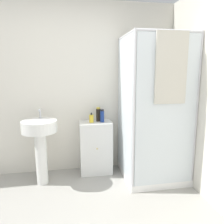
{
  "coord_description": "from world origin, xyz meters",
  "views": [
    {
      "loc": [
        0.13,
        -1.59,
        1.54
      ],
      "look_at": [
        0.64,
        1.16,
        0.99
      ],
      "focal_mm": 35.0,
      "sensor_mm": 36.0,
      "label": 1
    }
  ],
  "objects_px": {
    "sink": "(40,138)",
    "shampoo_bottle_blue": "(102,116)",
    "shampoo_bottle_tall_black": "(98,114)",
    "soap_dispenser": "(91,118)"
  },
  "relations": [
    {
      "from": "sink",
      "to": "shampoo_bottle_blue",
      "type": "height_order",
      "value": "sink"
    },
    {
      "from": "sink",
      "to": "soap_dispenser",
      "type": "xyz_separation_m",
      "value": [
        0.7,
        0.19,
        0.19
      ]
    },
    {
      "from": "soap_dispenser",
      "to": "shampoo_bottle_tall_black",
      "type": "relative_size",
      "value": 0.69
    },
    {
      "from": "shampoo_bottle_blue",
      "to": "shampoo_bottle_tall_black",
      "type": "bearing_deg",
      "value": 124.74
    },
    {
      "from": "shampoo_bottle_tall_black",
      "to": "soap_dispenser",
      "type": "bearing_deg",
      "value": -150.99
    },
    {
      "from": "sink",
      "to": "shampoo_bottle_tall_black",
      "type": "xyz_separation_m",
      "value": [
        0.81,
        0.25,
        0.23
      ]
    },
    {
      "from": "sink",
      "to": "shampoo_bottle_tall_black",
      "type": "bearing_deg",
      "value": 17.28
    },
    {
      "from": "sink",
      "to": "shampoo_bottle_blue",
      "type": "distance_m",
      "value": 0.9
    },
    {
      "from": "shampoo_bottle_tall_black",
      "to": "shampoo_bottle_blue",
      "type": "bearing_deg",
      "value": -55.26
    },
    {
      "from": "shampoo_bottle_tall_black",
      "to": "sink",
      "type": "bearing_deg",
      "value": -162.72
    }
  ]
}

